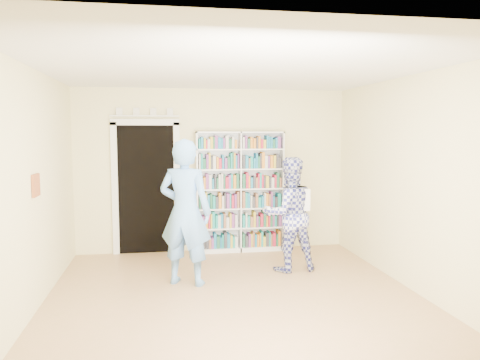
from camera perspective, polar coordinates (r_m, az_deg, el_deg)
The scene contains 11 objects.
floor at distance 5.69m, azimuth -0.42°, elevation -14.59°, with size 5.00×5.00×0.00m, color #A98352.
ceiling at distance 5.38m, azimuth -0.44°, elevation 13.45°, with size 5.00×5.00×0.00m, color white.
wall_back at distance 7.84m, azimuth -3.32°, elevation 1.17°, with size 4.50×4.50×0.00m, color #F6EBA9.
wall_left at distance 5.49m, azimuth -24.31°, elevation -1.34°, with size 5.00×5.00×0.00m, color #F6EBA9.
wall_right at distance 6.14m, azimuth 20.78°, elevation -0.49°, with size 5.00×5.00×0.00m, color #F6EBA9.
bookshelf at distance 7.78m, azimuth -0.02°, elevation -1.38°, with size 1.45×0.27×2.00m.
doorway at distance 7.79m, azimuth -11.36°, elevation -0.23°, with size 1.10×0.08×2.43m.
wall_art at distance 5.67m, azimuth -23.62°, elevation -0.59°, with size 0.03×0.25×0.25m, color brown.
man_blue at distance 6.12m, azimuth -6.68°, elevation -3.93°, with size 0.70×0.46×1.91m, color #649BDF.
man_plaid at distance 6.75m, azimuth 6.00°, elevation -4.16°, with size 0.80×0.62×1.64m, color navy.
paper_sheet at distance 6.60m, azimuth 7.64°, elevation -2.44°, with size 0.22×0.01×0.31m, color white.
Camera 1 is at (-0.84, -5.27, 1.99)m, focal length 35.00 mm.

